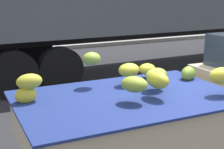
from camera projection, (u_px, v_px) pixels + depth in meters
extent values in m
cube|color=gray|center=(32.00, 49.00, 13.34)|extent=(80.00, 0.80, 0.16)
cube|color=#CCB793|center=(127.00, 133.00, 4.39)|extent=(2.69, 1.70, 0.08)
cube|color=#CCB793|center=(102.00, 97.00, 5.03)|extent=(2.67, 0.09, 0.44)
cube|color=#CCB793|center=(162.00, 139.00, 3.62)|extent=(2.67, 0.09, 0.44)
cube|color=#CCB793|center=(207.00, 100.00, 4.87)|extent=(0.08, 1.66, 0.44)
cube|color=#CCB793|center=(24.00, 132.00, 3.79)|extent=(0.08, 1.66, 0.44)
cube|color=#B21914|center=(101.00, 99.00, 5.07)|extent=(2.56, 0.05, 0.07)
cube|color=navy|center=(127.00, 97.00, 4.27)|extent=(2.82, 1.82, 0.03)
ellipsoid|color=gold|center=(129.00, 70.00, 4.69)|extent=(0.33, 0.28, 0.19)
ellipsoid|color=gold|center=(26.00, 95.00, 4.05)|extent=(0.28, 0.21, 0.21)
ellipsoid|color=gold|center=(157.00, 80.00, 4.13)|extent=(0.23, 0.38, 0.22)
ellipsoid|color=olive|center=(188.00, 74.00, 5.06)|extent=(0.37, 0.35, 0.22)
ellipsoid|color=gold|center=(222.00, 76.00, 4.24)|extent=(0.37, 0.28, 0.21)
ellipsoid|color=olive|center=(156.00, 75.00, 4.46)|extent=(0.40, 0.35, 0.19)
ellipsoid|color=#8EA330|center=(134.00, 84.00, 3.97)|extent=(0.40, 0.41, 0.19)
ellipsoid|color=olive|center=(91.00, 59.00, 4.59)|extent=(0.32, 0.29, 0.18)
ellipsoid|color=gold|center=(29.00, 81.00, 4.02)|extent=(0.33, 0.22, 0.19)
ellipsoid|color=gold|center=(147.00, 69.00, 5.07)|extent=(0.30, 0.28, 0.17)
cylinder|color=black|center=(83.00, 133.00, 5.03)|extent=(0.64, 0.21, 0.64)
cube|color=black|center=(158.00, 32.00, 10.46)|extent=(11.04, 0.54, 0.30)
cylinder|color=black|center=(35.00, 53.00, 10.06)|extent=(1.08, 0.31, 1.08)
cylinder|color=black|center=(60.00, 69.00, 7.99)|extent=(1.08, 0.31, 1.08)
cylinder|color=black|center=(14.00, 75.00, 7.51)|extent=(1.08, 0.31, 1.08)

